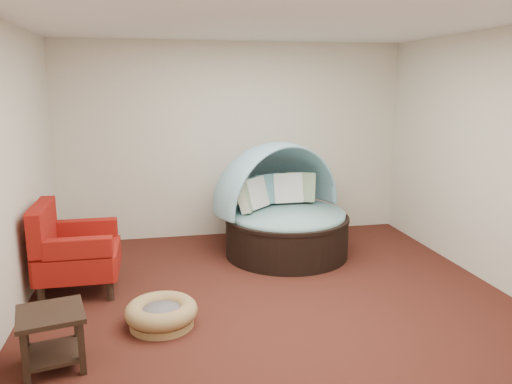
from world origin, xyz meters
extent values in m
plane|color=#4D1E16|center=(0.00, 0.00, 0.00)|extent=(5.00, 5.00, 0.00)
plane|color=beige|center=(0.00, 2.50, 1.40)|extent=(5.00, 0.00, 5.00)
plane|color=beige|center=(0.00, -2.50, 1.40)|extent=(5.00, 0.00, 5.00)
plane|color=beige|center=(2.50, 0.00, 1.40)|extent=(0.00, 5.00, 5.00)
plane|color=white|center=(0.00, 0.00, 2.80)|extent=(5.00, 5.00, 0.00)
cylinder|color=black|center=(0.51, 1.40, 0.24)|extent=(2.09, 2.09, 0.49)
cylinder|color=black|center=(0.51, 1.40, 0.50)|extent=(2.11, 2.11, 0.04)
cylinder|color=#82B2BA|center=(0.51, 1.40, 0.54)|extent=(1.97, 1.97, 0.11)
cube|color=#386B3F|center=(-0.03, 1.48, 0.80)|extent=(0.37, 0.46, 0.42)
cube|color=white|center=(0.12, 1.60, 0.80)|extent=(0.45, 0.45, 0.42)
cube|color=#63A2AD|center=(0.33, 1.81, 0.80)|extent=(0.46, 0.37, 0.42)
cube|color=white|center=(0.62, 1.82, 0.80)|extent=(0.41, 0.24, 0.42)
cube|color=#386B3F|center=(0.82, 1.84, 0.80)|extent=(0.46, 0.36, 0.42)
cylinder|color=olive|center=(-1.15, -0.29, 0.03)|extent=(0.69, 0.69, 0.07)
torus|color=olive|center=(-1.15, -0.29, 0.15)|extent=(0.78, 0.78, 0.17)
cylinder|color=slate|center=(-1.15, -0.29, 0.13)|extent=(0.46, 0.46, 0.10)
cylinder|color=black|center=(-2.34, 0.39, 0.10)|extent=(0.08, 0.08, 0.20)
cylinder|color=black|center=(-2.34, 1.07, 0.10)|extent=(0.08, 0.08, 0.20)
cylinder|color=black|center=(-1.66, 0.39, 0.10)|extent=(0.08, 0.08, 0.20)
cylinder|color=black|center=(-1.66, 1.07, 0.10)|extent=(0.08, 0.08, 0.20)
cube|color=maroon|center=(-2.00, 0.73, 0.35)|extent=(0.84, 0.84, 0.29)
cube|color=maroon|center=(-2.34, 0.73, 0.74)|extent=(0.16, 0.84, 0.49)
cube|color=maroon|center=(-1.94, 0.37, 0.60)|extent=(0.67, 0.14, 0.20)
cube|color=maroon|center=(-1.94, 1.09, 0.60)|extent=(0.67, 0.14, 0.20)
cube|color=black|center=(-2.00, -0.82, 0.46)|extent=(0.59, 0.59, 0.04)
cube|color=black|center=(-2.00, -0.82, 0.12)|extent=(0.52, 0.52, 0.03)
cube|color=black|center=(-2.15, -1.06, 0.22)|extent=(0.06, 0.06, 0.44)
cube|color=black|center=(-2.24, -0.67, 0.22)|extent=(0.06, 0.06, 0.44)
cube|color=black|center=(-1.76, -0.97, 0.22)|extent=(0.06, 0.06, 0.44)
cube|color=black|center=(-1.85, -0.58, 0.22)|extent=(0.06, 0.06, 0.44)
camera|label=1|loc=(-1.15, -4.66, 2.21)|focal=35.00mm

